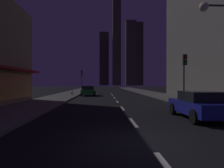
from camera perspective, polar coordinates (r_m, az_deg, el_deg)
ground_plane at (r=38.25m, az=-0.45°, el=-2.59°), size 78.00×136.00×0.10m
sidewalk_right at (r=39.13m, az=9.86°, el=-2.35°), size 4.00×76.00×0.15m
sidewalk_left at (r=38.62m, az=-10.89°, el=-2.38°), size 4.00×76.00×0.15m
lane_marking_center at (r=19.91m, az=1.55°, el=-5.11°), size 0.16×33.40×0.01m
skyscraper_distant_tall at (r=166.64m, az=-2.27°, el=7.20°), size 7.63×6.58×43.75m
skyscraper_distant_mid at (r=163.40m, az=1.34°, el=13.64°), size 6.36×8.48×79.11m
skyscraper_distant_short at (r=142.26m, az=5.40°, el=8.77°), size 7.17×5.37×45.62m
skyscraper_distant_slender at (r=151.00m, az=7.72°, el=8.50°), size 5.67×5.88×46.80m
car_parked_near at (r=11.42m, az=23.68°, el=-5.47°), size 1.98×4.24×1.45m
car_parked_far at (r=29.61m, az=-6.80°, el=-1.91°), size 1.98×4.24×1.45m
fire_hydrant_far_left at (r=29.12m, az=-11.43°, el=-2.51°), size 0.42×0.30×0.65m
traffic_light_near_right at (r=18.01m, az=20.12°, el=4.45°), size 0.32×0.48×4.20m
traffic_light_far_left at (r=38.42m, az=-8.68°, el=2.25°), size 0.32×0.48×4.20m
street_lamp_right at (r=13.87m, az=27.75°, el=13.53°), size 1.96×0.56×6.58m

